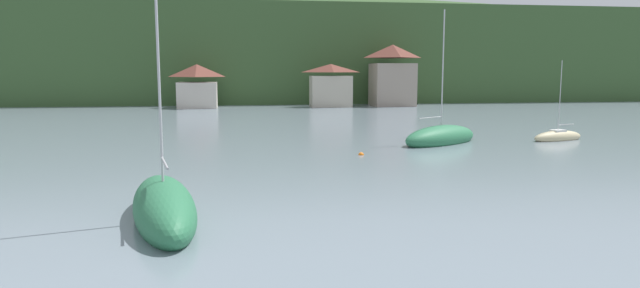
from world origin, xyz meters
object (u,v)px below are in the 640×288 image
shore_building_westcentral (331,86)px  sailboat_far_1 (558,137)px  sailboat_mid_0 (164,209)px  mooring_buoy_far (361,155)px  shore_building_west (197,86)px  sailboat_far_5 (441,138)px  shore_building_central (392,76)px

shore_building_westcentral → sailboat_far_1: (11.41, -43.98, -2.96)m
sailboat_mid_0 → sailboat_far_1: 35.36m
sailboat_far_1 → mooring_buoy_far: size_ratio=17.66×
shore_building_west → sailboat_far_5: sailboat_far_5 is taller
shore_building_central → shore_building_westcentral: bearing=-173.7°
sailboat_far_5 → sailboat_far_1: bearing=-30.6°
shore_building_westcentral → shore_building_central: shore_building_central is taller
shore_building_west → shore_building_central: 30.83m
sailboat_far_1 → sailboat_far_5: bearing=-13.5°
shore_building_west → mooring_buoy_far: shore_building_west is taller
shore_building_westcentral → mooring_buoy_far: bearing=-97.3°
sailboat_mid_0 → mooring_buoy_far: (11.12, 15.10, -0.50)m
sailboat_mid_0 → sailboat_far_5: size_ratio=1.22×
shore_building_central → sailboat_mid_0: size_ratio=0.74×
shore_building_central → sailboat_far_5: (-9.07, -45.52, -4.29)m
shore_building_west → shore_building_central: (30.79, 0.26, 1.50)m
sailboat_far_1 → sailboat_far_5: 10.23m
shore_building_west → sailboat_far_5: bearing=-64.4°
mooring_buoy_far → sailboat_mid_0: bearing=-126.4°
shore_building_central → mooring_buoy_far: bearing=-108.2°
sailboat_mid_0 → shore_building_westcentral: bearing=-26.6°
shore_building_west → sailboat_mid_0: sailboat_mid_0 is taller
sailboat_far_5 → sailboat_mid_0: bearing=-165.8°
shore_building_central → sailboat_far_5: bearing=-101.3°
sailboat_far_1 → sailboat_mid_0: bearing=19.5°
shore_building_central → sailboat_mid_0: (-27.73, -65.53, -4.24)m
sailboat_mid_0 → sailboat_far_1: size_ratio=1.94×
sailboat_mid_0 → sailboat_far_5: bearing=-54.4°
shore_building_west → sailboat_mid_0: size_ratio=0.50×
shore_building_westcentral → sailboat_far_5: (1.19, -44.38, -2.78)m
shore_building_central → sailboat_mid_0: sailboat_mid_0 is taller
sailboat_far_5 → mooring_buoy_far: bearing=-179.7°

